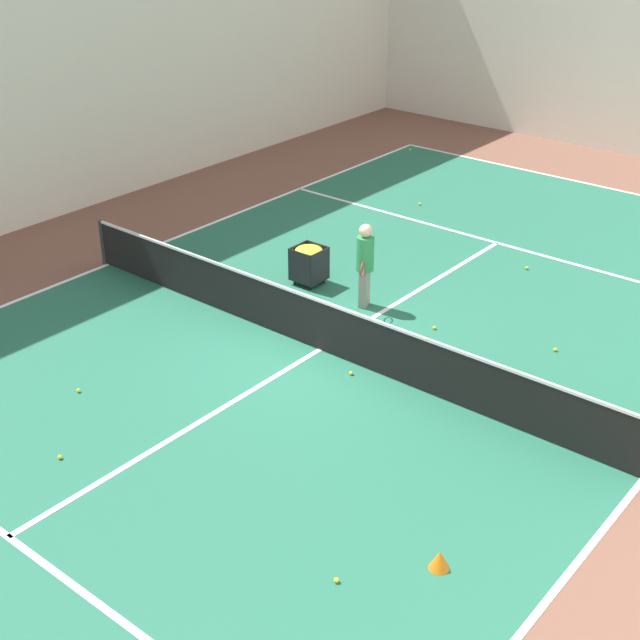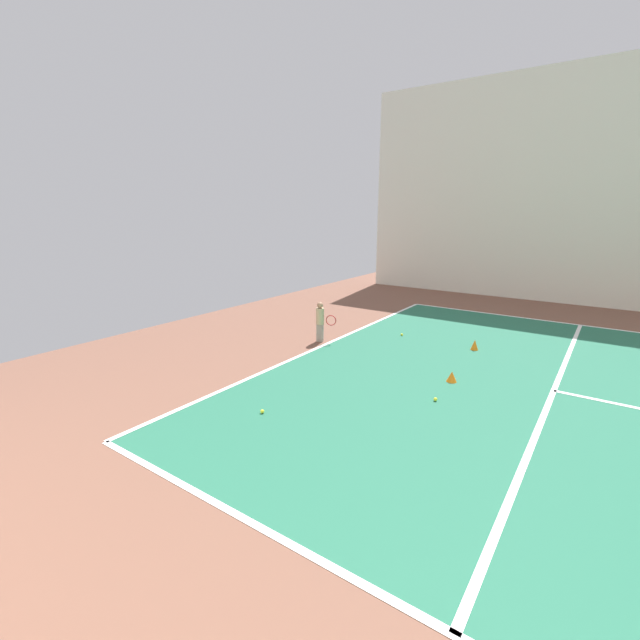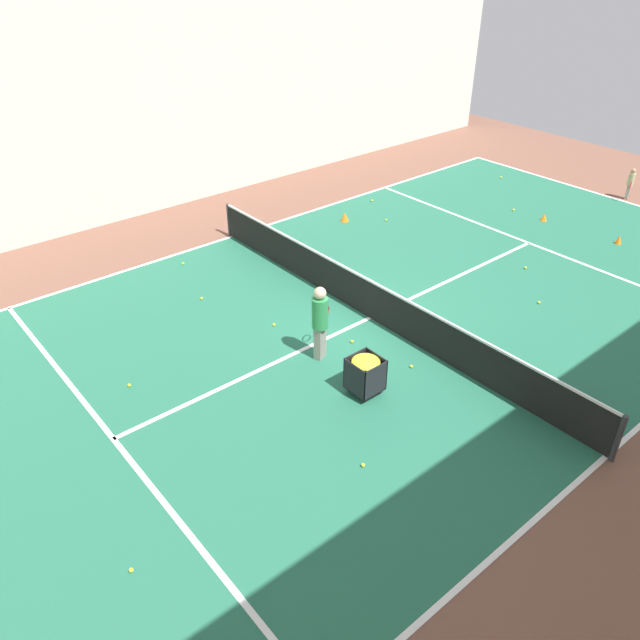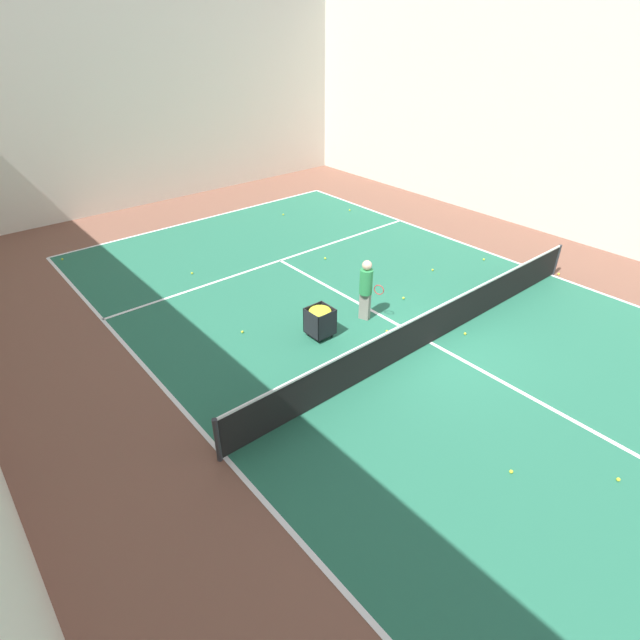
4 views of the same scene
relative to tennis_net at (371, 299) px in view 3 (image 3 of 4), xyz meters
The scene contains 32 objects.
ground_plane 0.52m from the tennis_net, ahead, with size 33.94×33.94×0.00m, color brown.
court_playing_area 0.52m from the tennis_net, ahead, with size 11.91×23.39×0.00m.
line_baseline_near 11.71m from the tennis_net, 90.00° to the right, with size 11.91×0.10×0.00m, color white.
line_sideline_left 5.98m from the tennis_net, behind, with size 0.10×23.39×0.00m, color white.
line_sideline_right 5.98m from the tennis_net, ahead, with size 0.10×23.39×0.00m, color white.
line_service_near 6.45m from the tennis_net, 90.00° to the right, with size 11.91×0.10×0.00m, color white.
line_service_far 6.45m from the tennis_net, 90.00° to the left, with size 11.91×0.10×0.00m, color white.
line_centre_service 0.52m from the tennis_net, ahead, with size 0.10×12.87×0.00m, color white.
hall_enclosure_right 9.99m from the tennis_net, ahead, with size 0.15×30.24×8.28m.
tennis_net is the anchor object (origin of this frame).
player_near_baseline 11.96m from the tennis_net, 90.40° to the right, with size 0.32×0.53×1.07m.
coach_at_net 2.02m from the tennis_net, 103.13° to the left, with size 0.46×0.67×1.72m.
ball_cart 2.80m from the tennis_net, 133.89° to the left, with size 0.61×0.61×0.83m.
training_cone_0 5.76m from the tennis_net, 35.80° to the right, with size 0.27×0.27×0.27m, color orange.
training_cone_1 8.58m from the tennis_net, 101.38° to the right, with size 0.19×0.19×0.26m, color orange.
training_cone_2 8.24m from the tennis_net, 85.32° to the right, with size 0.21×0.21×0.22m, color orange.
tennis_ball_0 4.25m from the tennis_net, 38.41° to the left, with size 0.07×0.07×0.07m, color yellow.
tennis_ball_1 11.12m from the tennis_net, 69.40° to the right, with size 0.07×0.07×0.07m, color yellow.
tennis_ball_2 2.34m from the tennis_net, 59.00° to the left, with size 0.07×0.07×0.07m, color yellow.
tennis_ball_5 8.34m from the tennis_net, 77.90° to the right, with size 0.07×0.07×0.07m, color yellow.
tennis_ball_7 4.85m from the tennis_net, 134.81° to the left, with size 0.07×0.07×0.07m, color yellow.
tennis_ball_8 6.17m from the tennis_net, ahead, with size 0.07×0.07×0.07m, color yellow.
tennis_ball_9 4.28m from the tennis_net, 120.95° to the right, with size 0.07×0.07×0.07m, color yellow.
tennis_ball_10 5.82m from the tennis_net, 48.77° to the right, with size 0.07×0.07×0.07m, color yellow.
tennis_ball_11 7.40m from the tennis_net, 44.25° to the right, with size 0.07×0.07×0.07m, color yellow.
tennis_ball_13 1.24m from the tennis_net, 115.74° to the left, with size 0.07×0.07×0.07m, color yellow.
tennis_ball_14 2.16m from the tennis_net, 160.62° to the left, with size 0.07×0.07×0.07m, color yellow.
tennis_ball_15 5.67m from the tennis_net, 21.11° to the left, with size 0.07×0.07×0.07m, color yellow.
tennis_ball_16 1.14m from the tennis_net, 19.64° to the right, with size 0.07×0.07×0.07m, color yellow.
tennis_ball_17 7.91m from the tennis_net, 110.50° to the left, with size 0.07×0.07×0.07m, color yellow.
tennis_ball_18 5.07m from the tennis_net, 100.17° to the right, with size 0.07×0.07×0.07m, color yellow.
tennis_ball_19 5.69m from the tennis_net, 77.49° to the left, with size 0.07×0.07×0.07m, color yellow.
Camera 3 is at (-8.83, 8.93, 7.87)m, focal length 35.00 mm.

